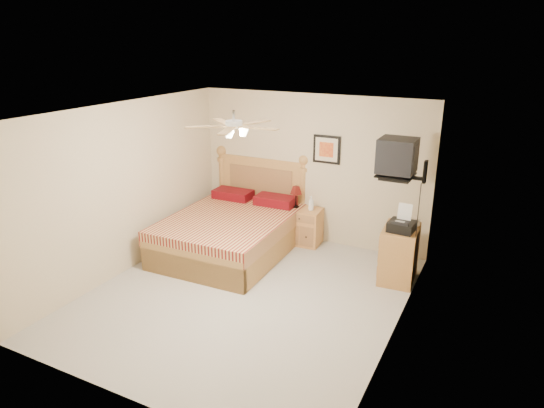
% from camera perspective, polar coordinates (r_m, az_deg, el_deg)
% --- Properties ---
extents(floor, '(4.50, 4.50, 0.00)m').
position_cam_1_polar(floor, '(6.75, -3.09, -10.72)').
color(floor, '#A19B91').
rests_on(floor, ground).
extents(ceiling, '(4.00, 4.50, 0.04)m').
position_cam_1_polar(ceiling, '(5.92, -3.52, 10.80)').
color(ceiling, white).
rests_on(ceiling, ground).
extents(wall_back, '(4.00, 0.04, 2.50)m').
position_cam_1_polar(wall_back, '(8.16, 4.63, 4.10)').
color(wall_back, '#C4B391').
rests_on(wall_back, ground).
extents(wall_front, '(4.00, 0.04, 2.50)m').
position_cam_1_polar(wall_front, '(4.58, -17.65, -9.14)').
color(wall_front, '#C4B391').
rests_on(wall_front, ground).
extents(wall_left, '(0.04, 4.50, 2.50)m').
position_cam_1_polar(wall_left, '(7.38, -16.88, 1.72)').
color(wall_left, '#C4B391').
rests_on(wall_left, ground).
extents(wall_right, '(0.04, 4.50, 2.50)m').
position_cam_1_polar(wall_right, '(5.56, 14.92, -3.79)').
color(wall_right, '#C4B391').
rests_on(wall_right, ground).
extents(bed, '(1.80, 2.34, 1.49)m').
position_cam_1_polar(bed, '(7.75, -5.04, -0.66)').
color(bed, '#A17840').
rests_on(bed, ground).
extents(nightstand, '(0.59, 0.46, 0.62)m').
position_cam_1_polar(nightstand, '(8.24, 3.76, -2.62)').
color(nightstand, '#B67E42').
rests_on(nightstand, ground).
extents(table_lamp, '(0.25, 0.25, 0.37)m').
position_cam_1_polar(table_lamp, '(8.15, 2.83, 0.86)').
color(table_lamp, '#58110E').
rests_on(table_lamp, nightstand).
extents(lotion_bottle, '(0.12, 0.12, 0.24)m').
position_cam_1_polar(lotion_bottle, '(8.05, 4.63, 0.09)').
color(lotion_bottle, silver).
rests_on(lotion_bottle, nightstand).
extents(framed_picture, '(0.46, 0.04, 0.46)m').
position_cam_1_polar(framed_picture, '(7.96, 6.46, 6.40)').
color(framed_picture, black).
rests_on(framed_picture, wall_back).
extents(dresser, '(0.52, 0.71, 0.81)m').
position_cam_1_polar(dresser, '(7.21, 14.72, -5.71)').
color(dresser, '#9D6836').
rests_on(dresser, ground).
extents(fax_machine, '(0.36, 0.38, 0.36)m').
position_cam_1_polar(fax_machine, '(6.88, 15.07, -1.67)').
color(fax_machine, black).
rests_on(fax_machine, dresser).
extents(magazine_lower, '(0.26, 0.32, 0.03)m').
position_cam_1_polar(magazine_lower, '(7.27, 15.34, -2.00)').
color(magazine_lower, beige).
rests_on(magazine_lower, dresser).
extents(magazine_upper, '(0.23, 0.29, 0.02)m').
position_cam_1_polar(magazine_upper, '(7.28, 15.33, -1.78)').
color(magazine_upper, gray).
rests_on(magazine_upper, magazine_lower).
extents(wall_tv, '(0.56, 0.46, 0.58)m').
position_cam_1_polar(wall_tv, '(6.69, 15.75, 5.06)').
color(wall_tv, black).
rests_on(wall_tv, wall_right).
extents(ceiling_fan, '(1.14, 1.14, 0.28)m').
position_cam_1_polar(ceiling_fan, '(5.77, -4.51, 9.16)').
color(ceiling_fan, silver).
rests_on(ceiling_fan, ceiling).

